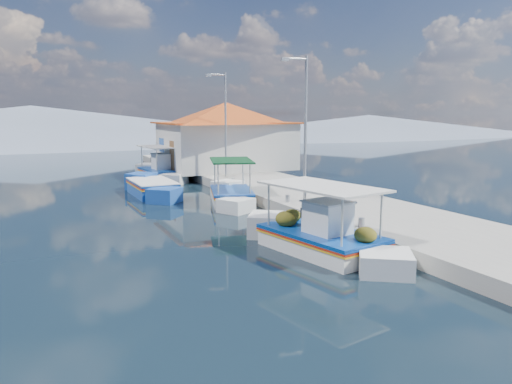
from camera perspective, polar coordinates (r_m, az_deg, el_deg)
name	(u,v)px	position (r m, az deg, el deg)	size (l,w,h in m)	color
ground	(220,234)	(17.38, -4.18, -4.83)	(160.00, 160.00, 0.00)	black
quay	(286,191)	(25.11, 3.50, 0.09)	(5.00, 44.00, 0.50)	#99978F
bollards	(255,188)	(23.45, -0.12, 0.46)	(0.20, 17.20, 0.30)	#A5A8AD
main_caique	(320,238)	(15.12, 7.45, -5.28)	(2.83, 6.82, 2.28)	white
caique_green_canopy	(231,196)	(23.14, -2.97, -0.45)	(2.96, 5.82, 2.28)	white
caique_blue_hull	(152,189)	(25.90, -11.96, 0.33)	(2.00, 6.53, 1.16)	#1D50AE
caique_far	(161,172)	(32.09, -10.98, 2.24)	(2.30, 6.68, 2.35)	white
harbor_building	(226,135)	(33.12, -3.52, 6.67)	(10.49, 10.49, 4.40)	silver
lamp_post_near	(304,121)	(20.64, 5.54, 8.16)	(1.21, 0.14, 6.00)	#A5A8AD
lamp_post_far	(224,119)	(28.76, -3.73, 8.44)	(1.21, 0.14, 6.00)	#A5A8AD
mountain_ridge	(122,129)	(72.88, -15.32, 7.11)	(171.40, 96.00, 5.50)	slate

